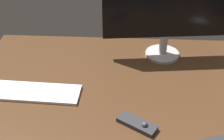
% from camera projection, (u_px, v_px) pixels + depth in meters
% --- Properties ---
extents(desk, '(1.40, 0.84, 0.02)m').
position_uv_depth(desk, '(125.00, 86.00, 1.34)').
color(desk, '#4C301C').
rests_on(desk, ground).
extents(monitor, '(0.61, 0.17, 0.42)m').
position_uv_depth(monitor, '(168.00, 12.00, 1.39)').
color(monitor, '#BBBBBB').
rests_on(monitor, desk).
extents(keyboard, '(0.40, 0.14, 0.01)m').
position_uv_depth(keyboard, '(35.00, 92.00, 1.28)').
color(keyboard, white).
rests_on(keyboard, desk).
extents(media_remote, '(0.16, 0.13, 0.04)m').
position_uv_depth(media_remote, '(138.00, 124.00, 1.12)').
color(media_remote, '#2D2D33').
rests_on(media_remote, desk).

